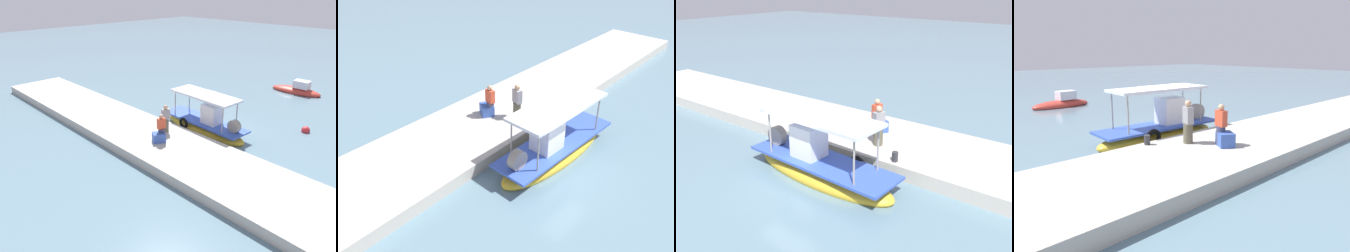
# 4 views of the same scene
# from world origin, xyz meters

# --- Properties ---
(ground_plane) EXTENTS (120.00, 120.00, 0.00)m
(ground_plane) POSITION_xyz_m (0.00, 0.00, 0.00)
(ground_plane) COLOR slate
(dock_quay) EXTENTS (36.00, 4.55, 0.56)m
(dock_quay) POSITION_xyz_m (0.00, -4.36, 0.28)
(dock_quay) COLOR #BCB5AA
(dock_quay) RESTS_ON ground_plane
(main_fishing_boat) EXTENTS (6.47, 2.04, 2.84)m
(main_fishing_boat) POSITION_xyz_m (-0.65, -0.54, 0.46)
(main_fishing_boat) COLOR gold
(main_fishing_boat) RESTS_ON ground_plane
(fisherman_near_bollard) EXTENTS (0.41, 0.49, 1.61)m
(fisherman_near_bollard) POSITION_xyz_m (-0.73, -4.35, 1.30)
(fisherman_near_bollard) COLOR #393D58
(fisherman_near_bollard) RESTS_ON dock_quay
(fisherman_by_crate) EXTENTS (0.48, 0.54, 1.72)m
(fisherman_by_crate) POSITION_xyz_m (-1.47, -3.30, 1.34)
(fisherman_by_crate) COLOR brown
(fisherman_by_crate) RESTS_ON dock_quay
(mooring_bollard) EXTENTS (0.24, 0.24, 0.38)m
(mooring_bollard) POSITION_xyz_m (-2.81, -2.39, 0.76)
(mooring_bollard) COLOR #2D2D33
(mooring_bollard) RESTS_ON dock_quay
(cargo_crate) EXTENTS (0.86, 0.91, 0.54)m
(cargo_crate) POSITION_xyz_m (-0.70, -4.57, 0.83)
(cargo_crate) COLOR #3758B1
(cargo_crate) RESTS_ON dock_quay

